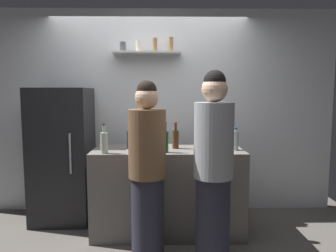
{
  "coord_description": "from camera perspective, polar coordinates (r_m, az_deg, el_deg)",
  "views": [
    {
      "loc": [
        0.18,
        -2.86,
        1.54
      ],
      "look_at": [
        0.23,
        0.52,
        1.19
      ],
      "focal_mm": 33.5,
      "sensor_mm": 36.0,
      "label": 1
    }
  ],
  "objects": [
    {
      "name": "counter",
      "position": [
        3.54,
        -0.0,
        -11.63
      ],
      "size": [
        1.62,
        0.66,
        0.94
      ],
      "primitive_type": "cube",
      "color": "#66605B",
      "rests_on": "ground"
    },
    {
      "name": "back_wall_assembly",
      "position": [
        4.12,
        -3.4,
        2.69
      ],
      "size": [
        4.8,
        0.32,
        2.6
      ],
      "color": "white",
      "rests_on": "ground"
    },
    {
      "name": "person_brown_jacket",
      "position": [
        2.89,
        -3.79,
        -8.51
      ],
      "size": [
        0.34,
        0.34,
        1.66
      ],
      "rotation": [
        0.0,
        0.0,
        3.26
      ],
      "color": "#262633",
      "rests_on": "ground"
    },
    {
      "name": "water_bottle_plastic",
      "position": [
        3.41,
        12.04,
        -2.46
      ],
      "size": [
        0.08,
        0.08,
        0.25
      ],
      "color": "silver",
      "rests_on": "counter"
    },
    {
      "name": "wine_bottle_green_glass",
      "position": [
        3.2,
        -0.52,
        -2.75
      ],
      "size": [
        0.07,
        0.07,
        0.31
      ],
      "color": "#19471E",
      "rests_on": "counter"
    },
    {
      "name": "wine_bottle_amber_glass",
      "position": [
        3.44,
        1.38,
        -2.29
      ],
      "size": [
        0.07,
        0.07,
        0.29
      ],
      "color": "#472814",
      "rests_on": "counter"
    },
    {
      "name": "refrigerator",
      "position": [
        3.97,
        -18.67,
        -5.08
      ],
      "size": [
        0.68,
        0.61,
        1.6
      ],
      "color": "black",
      "rests_on": "ground"
    },
    {
      "name": "person_grey_hoodie",
      "position": [
        2.76,
        8.24,
        -8.26
      ],
      "size": [
        0.34,
        0.34,
        1.74
      ],
      "rotation": [
        0.0,
        0.0,
        5.96
      ],
      "color": "#262633",
      "rests_on": "ground"
    },
    {
      "name": "utensil_holder",
      "position": [
        3.42,
        8.38,
        -3.34
      ],
      "size": [
        0.11,
        0.11,
        0.22
      ],
      "color": "#B2B2B7",
      "rests_on": "counter"
    },
    {
      "name": "wine_bottle_pale_glass",
      "position": [
        3.22,
        -11.56,
        -2.87
      ],
      "size": [
        0.08,
        0.08,
        0.3
      ],
      "color": "#B2BFB2",
      "rests_on": "counter"
    },
    {
      "name": "baking_pan",
      "position": [
        3.56,
        -3.24,
        -3.39
      ],
      "size": [
        0.34,
        0.24,
        0.05
      ],
      "primitive_type": "cube",
      "color": "gray",
      "rests_on": "counter"
    },
    {
      "name": "wine_bottle_dark_glass",
      "position": [
        3.44,
        -6.83,
        -2.37
      ],
      "size": [
        0.08,
        0.08,
        0.28
      ],
      "color": "black",
      "rests_on": "counter"
    }
  ]
}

